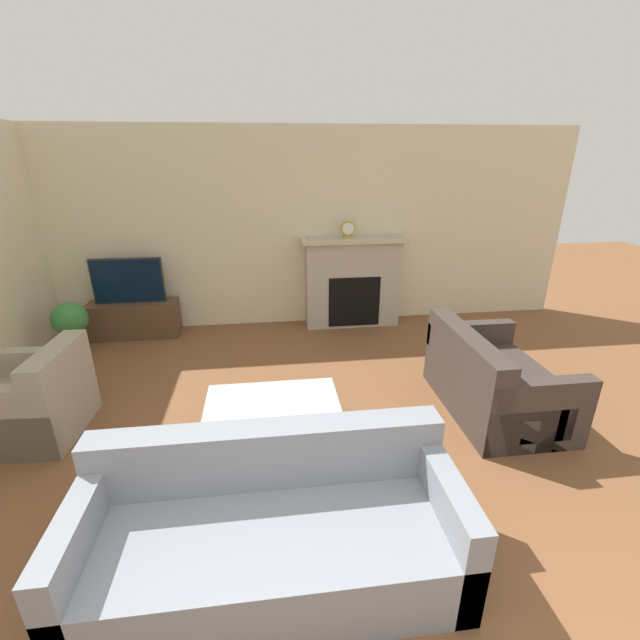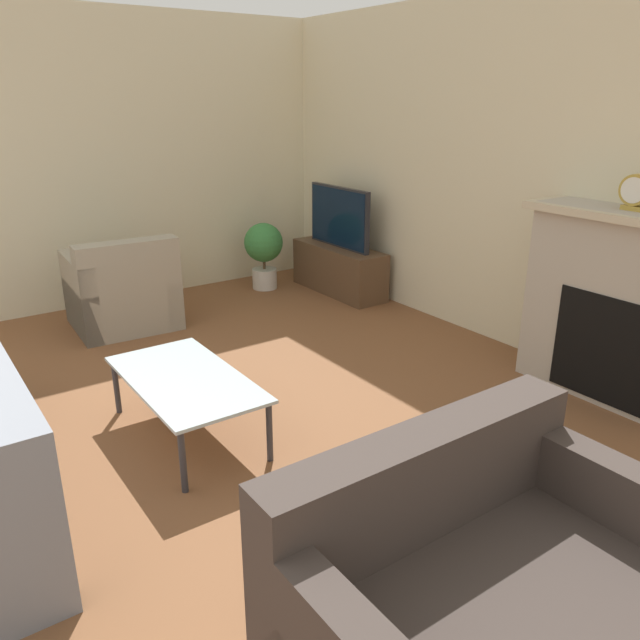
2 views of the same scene
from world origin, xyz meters
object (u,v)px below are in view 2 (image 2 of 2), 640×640
at_px(coffee_table, 185,382).
at_px(potted_plant, 264,249).
at_px(couch_loveseat, 481,603).
at_px(tv, 339,217).
at_px(mantel_clock, 636,192).
at_px(armchair_by_window, 123,294).

relative_size(coffee_table, potted_plant, 1.63).
relative_size(couch_loveseat, potted_plant, 2.01).
bearing_deg(tv, coffee_table, -53.88).
bearing_deg(couch_loveseat, tv, 59.48).
distance_m(tv, couch_loveseat, 4.58).
relative_size(tv, couch_loveseat, 0.65).
bearing_deg(mantel_clock, coffee_table, -113.75).
relative_size(tv, mantel_clock, 4.05).
bearing_deg(coffee_table, tv, 126.12).
distance_m(couch_loveseat, armchair_by_window, 4.19).
height_order(coffee_table, potted_plant, potted_plant).
height_order(tv, coffee_table, tv).
xyz_separation_m(armchair_by_window, mantel_clock, (3.20, 2.24, 1.08)).
xyz_separation_m(tv, couch_loveseat, (3.92, -2.31, -0.49)).
bearing_deg(mantel_clock, armchair_by_window, -145.03).
height_order(couch_loveseat, armchair_by_window, same).
distance_m(couch_loveseat, mantel_clock, 2.81).
distance_m(tv, armchair_by_window, 2.23).
relative_size(armchair_by_window, mantel_clock, 3.95).
bearing_deg(couch_loveseat, potted_plant, 68.67).
relative_size(couch_loveseat, coffee_table, 1.23).
xyz_separation_m(tv, armchair_by_window, (-0.27, -2.16, -0.48)).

